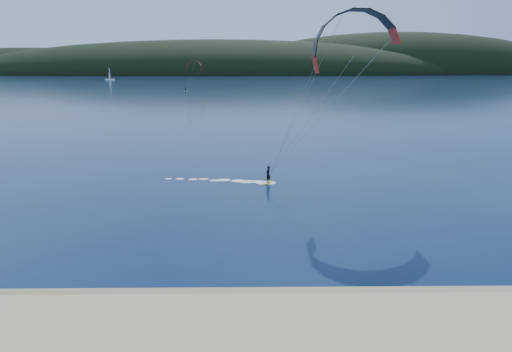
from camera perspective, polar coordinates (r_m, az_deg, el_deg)
The scene contains 5 objects.
wet_sand at distance 22.51m, azimuth -9.33°, elevation -15.84°, with size 220.00×2.50×0.10m.
headland at distance 760.16m, azimuth -0.95°, elevation 13.16°, with size 1200.00×310.00×140.00m.
kitesurfer_near at distance 38.85m, azimuth 12.15°, elevation 14.68°, with size 21.75×7.13×15.38m.
kitesurfer_far at distance 214.18m, azimuth -8.14°, elevation 13.73°, with size 9.70×5.87×13.61m.
sailboat at distance 432.34m, azimuth -18.59°, elevation 11.93°, with size 8.44×5.41×11.96m.
Camera 1 is at (3.26, -14.79, 11.18)m, focal length 30.56 mm.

